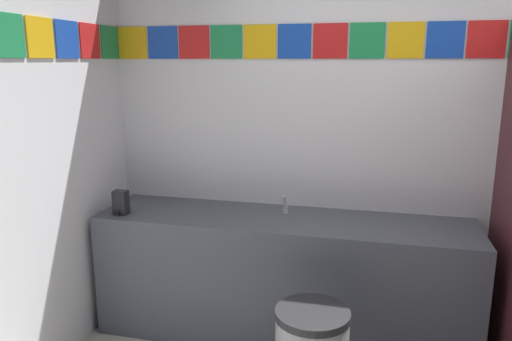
{
  "coord_description": "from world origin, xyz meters",
  "views": [
    {
      "loc": [
        -0.28,
        -1.77,
        1.81
      ],
      "look_at": [
        -0.92,
        0.84,
        1.2
      ],
      "focal_mm": 33.98,
      "sensor_mm": 36.0,
      "label": 1
    }
  ],
  "objects": [
    {
      "name": "vanity_counter",
      "position": [
        -0.82,
        1.15,
        0.42
      ],
      "size": [
        2.41,
        0.58,
        0.82
      ],
      "color": "#4C515B",
      "rests_on": "ground_plane"
    },
    {
      "name": "faucet_center",
      "position": [
        -0.82,
        1.24,
        0.88
      ],
      "size": [
        0.04,
        0.1,
        0.14
      ],
      "color": "silver",
      "rests_on": "vanity_counter"
    },
    {
      "name": "wall_back",
      "position": [
        -0.0,
        1.48,
        1.32
      ],
      "size": [
        4.15,
        0.09,
        2.64
      ],
      "color": "silver",
      "rests_on": "ground_plane"
    },
    {
      "name": "soap_dispenser",
      "position": [
        -1.86,
        0.98,
        0.9
      ],
      "size": [
        0.09,
        0.09,
        0.16
      ],
      "color": "black",
      "rests_on": "vanity_counter"
    }
  ]
}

